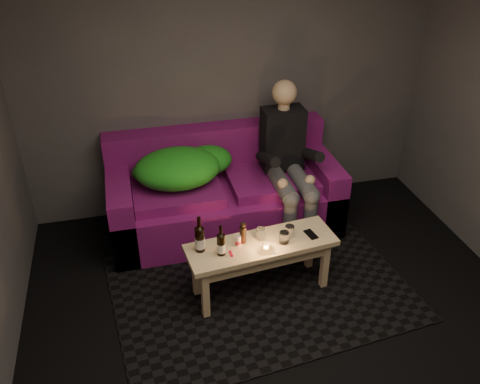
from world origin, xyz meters
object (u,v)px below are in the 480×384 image
at_px(sofa, 223,195).
at_px(person, 288,159).
at_px(coffee_table, 261,252).
at_px(steel_cup, 289,231).
at_px(beer_bottle_b, 221,244).
at_px(beer_bottle_a, 200,238).

bearing_deg(sofa, person, -16.79).
xyz_separation_m(sofa, coffee_table, (0.09, -1.04, 0.07)).
xyz_separation_m(sofa, steel_cup, (0.33, -1.01, 0.21)).
distance_m(person, coffee_table, 1.05).
bearing_deg(coffee_table, beer_bottle_b, -169.57).
relative_size(sofa, beer_bottle_a, 6.99).
bearing_deg(person, coffee_table, -119.74).
distance_m(beer_bottle_a, beer_bottle_b, 0.17).
relative_size(sofa, person, 1.50).
height_order(coffee_table, beer_bottle_a, beer_bottle_a).
height_order(sofa, coffee_table, sofa).
xyz_separation_m(beer_bottle_a, steel_cup, (0.73, 0.01, -0.06)).
distance_m(beer_bottle_a, steel_cup, 0.74).
bearing_deg(person, beer_bottle_b, -132.06).
bearing_deg(steel_cup, sofa, 108.32).
bearing_deg(coffee_table, beer_bottle_a, 177.36).
bearing_deg(person, beer_bottle_a, -139.52).
distance_m(coffee_table, beer_bottle_a, 0.53).
height_order(person, beer_bottle_b, person).
xyz_separation_m(sofa, beer_bottle_a, (-0.40, -1.02, 0.27)).
height_order(sofa, beer_bottle_b, sofa).
bearing_deg(sofa, beer_bottle_b, -102.77).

